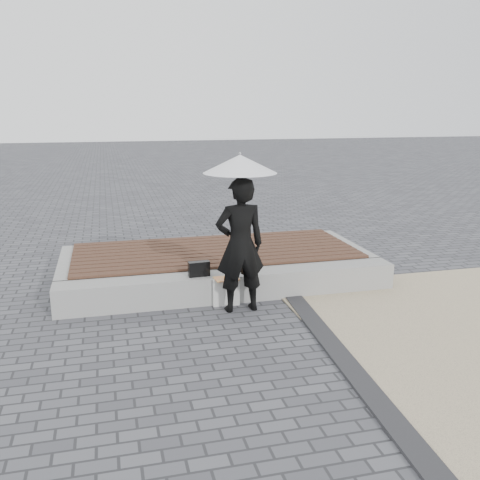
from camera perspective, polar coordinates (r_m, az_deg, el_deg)
The scene contains 10 objects.
ground at distance 6.48m, azimuth 2.47°, elevation -11.02°, with size 80.00×80.00×0.00m, color #525257.
edging_band at distance 6.30m, azimuth 10.51°, elevation -11.86°, with size 0.25×5.20×0.04m, color #2A2A2D.
seating_ledge at distance 7.84m, azimuth -0.87°, elevation -4.89°, with size 5.00×0.45×0.40m, color gray.
timber_platform at distance 8.96m, azimuth -2.64°, elevation -2.48°, with size 5.00×2.00×0.40m, color #A7A6A1.
timber_decking at distance 8.90m, azimuth -2.66°, elevation -1.12°, with size 4.60×2.00×0.04m, color brown, non-canonical shape.
woman at distance 7.21m, azimuth -0.00°, elevation -0.55°, with size 0.68×0.44×1.86m, color black.
parasol at distance 7.01m, azimuth -0.00°, elevation 8.13°, with size 0.97×0.97×1.24m.
handbag at distance 7.61m, azimuth -4.41°, elevation -3.09°, with size 0.30×0.11×0.21m, color black.
canvas_tote at distance 7.62m, azimuth -1.54°, elevation -5.47°, with size 0.38×0.16×0.40m, color silver.
magazine at distance 7.51m, azimuth -1.46°, elevation -4.12°, with size 0.34×0.25×0.01m, color #F95446.
Camera 1 is at (-1.70, -5.62, 2.74)m, focal length 39.96 mm.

